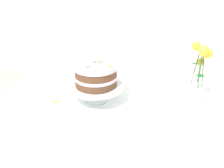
{
  "coord_description": "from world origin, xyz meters",
  "views": [
    {
      "loc": [
        0.2,
        -1.16,
        1.45
      ],
      "look_at": [
        -0.06,
        0.01,
        0.86
      ],
      "focal_mm": 41.82,
      "sensor_mm": 36.0,
      "label": 1
    }
  ],
  "objects_px": {
    "layer_cake": "(96,74)",
    "flower_vase": "(198,80)",
    "cake_stand": "(96,88)",
    "dining_table": "(121,123)"
  },
  "relations": [
    {
      "from": "cake_stand",
      "to": "flower_vase",
      "type": "distance_m",
      "value": 0.53
    },
    {
      "from": "dining_table",
      "to": "cake_stand",
      "type": "bearing_deg",
      "value": 163.54
    },
    {
      "from": "cake_stand",
      "to": "dining_table",
      "type": "bearing_deg",
      "value": -16.46
    },
    {
      "from": "cake_stand",
      "to": "layer_cake",
      "type": "distance_m",
      "value": 0.08
    },
    {
      "from": "dining_table",
      "to": "flower_vase",
      "type": "xyz_separation_m",
      "value": [
        0.37,
        0.14,
        0.23
      ]
    },
    {
      "from": "layer_cake",
      "to": "dining_table",
      "type": "bearing_deg",
      "value": -16.5
    },
    {
      "from": "cake_stand",
      "to": "flower_vase",
      "type": "xyz_separation_m",
      "value": [
        0.52,
        0.09,
        0.06
      ]
    },
    {
      "from": "flower_vase",
      "to": "dining_table",
      "type": "bearing_deg",
      "value": -159.73
    },
    {
      "from": "cake_stand",
      "to": "layer_cake",
      "type": "bearing_deg",
      "value": 46.36
    },
    {
      "from": "layer_cake",
      "to": "flower_vase",
      "type": "relative_size",
      "value": 0.67
    }
  ]
}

